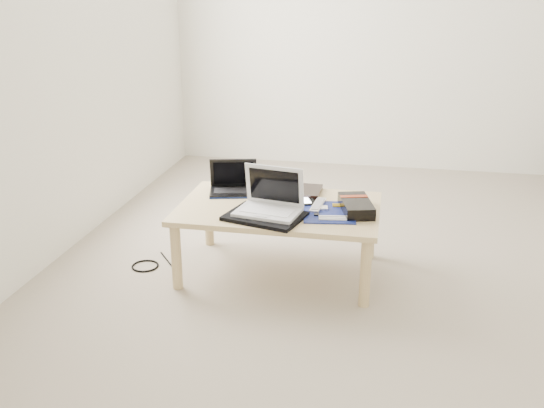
% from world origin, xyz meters
% --- Properties ---
extents(ground, '(4.00, 4.00, 0.00)m').
position_xyz_m(ground, '(0.00, 0.00, 0.00)').
color(ground, '#AA9B89').
rests_on(ground, ground).
extents(coffee_table, '(1.10, 0.70, 0.40)m').
position_xyz_m(coffee_table, '(-0.66, -0.28, 0.35)').
color(coffee_table, tan).
rests_on(coffee_table, ground).
extents(book, '(0.27, 0.22, 0.03)m').
position_xyz_m(book, '(-0.59, -0.04, 0.41)').
color(book, black).
rests_on(book, coffee_table).
extents(netbook, '(0.31, 0.26, 0.20)m').
position_xyz_m(netbook, '(-0.97, -0.10, 0.44)').
color(netbook, black).
rests_on(netbook, coffee_table).
extents(tablet, '(0.33, 0.29, 0.01)m').
position_xyz_m(tablet, '(-0.61, -0.20, 0.41)').
color(tablet, black).
rests_on(tablet, coffee_table).
extents(remote, '(0.07, 0.23, 0.02)m').
position_xyz_m(remote, '(-0.45, -0.26, 0.41)').
color(remote, silver).
rests_on(remote, coffee_table).
extents(neoprene_sleeve, '(0.45, 0.38, 0.02)m').
position_xyz_m(neoprene_sleeve, '(-0.70, -0.47, 0.41)').
color(neoprene_sleeve, black).
rests_on(neoprene_sleeve, coffee_table).
extents(white_laptop, '(0.36, 0.28, 0.24)m').
position_xyz_m(white_laptop, '(-0.68, -0.42, 0.47)').
color(white_laptop, silver).
rests_on(white_laptop, neoprene_sleeve).
extents(motherboard, '(0.31, 0.37, 0.02)m').
position_xyz_m(motherboard, '(-0.38, -0.33, 0.40)').
color(motherboard, '#0D1455').
rests_on(motherboard, coffee_table).
extents(gpu_box, '(0.22, 0.33, 0.07)m').
position_xyz_m(gpu_box, '(-0.24, -0.28, 0.43)').
color(gpu_box, black).
rests_on(gpu_box, coffee_table).
extents(cable_coil, '(0.13, 0.13, 0.01)m').
position_xyz_m(cable_coil, '(-0.77, -0.36, 0.41)').
color(cable_coil, black).
rests_on(cable_coil, coffee_table).
extents(floor_cable_coil, '(0.19, 0.19, 0.01)m').
position_xyz_m(floor_cable_coil, '(-1.44, -0.37, 0.01)').
color(floor_cable_coil, black).
rests_on(floor_cable_coil, ground).
extents(floor_cable_trail, '(0.20, 0.26, 0.01)m').
position_xyz_m(floor_cable_trail, '(-1.32, -0.30, 0.00)').
color(floor_cable_trail, black).
rests_on(floor_cable_trail, ground).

